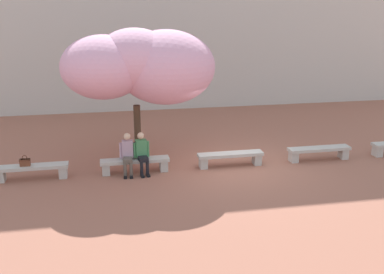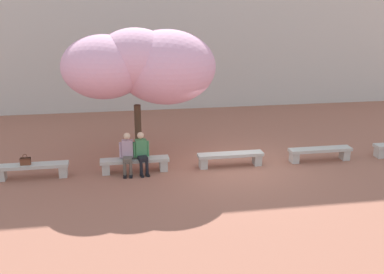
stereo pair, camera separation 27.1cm
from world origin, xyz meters
The scene contains 9 objects.
ground_plane centered at (0.00, 0.00, 0.00)m, with size 100.00×100.00×0.00m, color #9E604C.
stone_bench_west_end centered at (-6.19, 0.00, 0.31)m, with size 2.15×0.43×0.45m.
stone_bench_near_west centered at (-3.09, 0.00, 0.31)m, with size 2.15×0.43×0.45m.
stone_bench_center centered at (0.00, 0.00, 0.31)m, with size 2.15×0.43×0.45m.
stone_bench_near_east centered at (3.09, 0.00, 0.31)m, with size 2.15×0.43×0.45m.
person_seated_left centered at (-3.31, -0.05, 0.70)m, with size 0.51×0.70×1.29m.
person_seated_right centered at (-2.87, -0.05, 0.70)m, with size 0.51×0.72×1.29m.
handbag centered at (-6.35, -0.02, 0.58)m, with size 0.30×0.15×0.34m.
cherry_tree_main centered at (-2.73, 1.26, 3.19)m, with size 4.97×3.15×4.37m.
Camera 2 is at (-3.51, -13.34, 5.21)m, focal length 42.00 mm.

